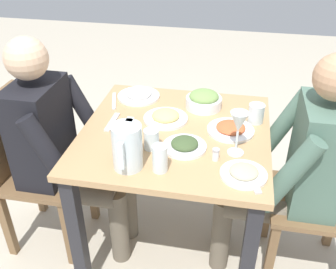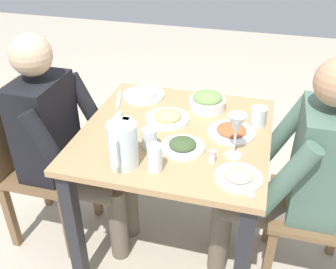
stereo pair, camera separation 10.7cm
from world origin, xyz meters
The scene contains 22 objects.
ground_plane centered at (0.00, 0.00, 0.00)m, with size 8.00×8.00×0.00m, color #B7AD99.
dining_table centered at (0.00, 0.00, 0.60)m, with size 0.86×0.86×0.72m.
chair_near centered at (0.08, -0.75, 0.48)m, with size 0.40×0.40×0.86m.
chair_far centered at (0.04, 0.75, 0.48)m, with size 0.40×0.40×0.86m.
diner_near centered at (0.08, -0.55, 0.63)m, with size 0.48×0.53×1.16m.
diner_far centered at (0.04, 0.55, 0.63)m, with size 0.48×0.53×1.16m.
water_pitcher centered at (0.31, -0.14, 0.82)m, with size 0.16×0.12×0.19m.
salad_bowl centered at (-0.25, 0.10, 0.77)m, with size 0.18×0.18×0.09m.
plate_beans centered at (0.28, 0.32, 0.74)m, with size 0.18×0.18×0.04m.
plate_yoghurt centered at (-0.30, -0.25, 0.74)m, with size 0.23×0.23×0.06m.
plate_fries centered at (-0.09, -0.06, 0.74)m, with size 0.22×0.22×0.05m.
plate_rice_curry centered at (-0.04, 0.25, 0.74)m, with size 0.22×0.22×0.04m.
plate_dolmas centered at (0.14, 0.06, 0.74)m, with size 0.19×0.19×0.05m.
water_glass_by_pitcher centered at (0.16, -0.08, 0.77)m, with size 0.07×0.07×0.09m, color silver.
water_glass_far_right centered at (0.31, -0.01, 0.78)m, with size 0.06×0.06×0.11m, color silver.
water_glass_near_left centered at (-0.15, 0.36, 0.77)m, with size 0.08×0.08×0.09m, color silver.
wine_glass centered at (0.13, 0.28, 0.87)m, with size 0.08×0.08×0.20m.
salt_shaker centered at (0.20, 0.20, 0.75)m, with size 0.03×0.03×0.05m.
fork_near centered at (-0.01, -0.31, 0.73)m, with size 0.17×0.03×0.01m, color silver.
knife_near centered at (-0.23, 0.35, 0.73)m, with size 0.18×0.02×0.01m, color silver.
fork_far centered at (0.30, 0.35, 0.73)m, with size 0.17×0.03×0.01m, color silver.
knife_far centered at (-0.23, -0.37, 0.73)m, with size 0.18×0.02×0.01m, color silver.
Camera 1 is at (1.50, 0.26, 1.66)m, focal length 41.02 mm.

